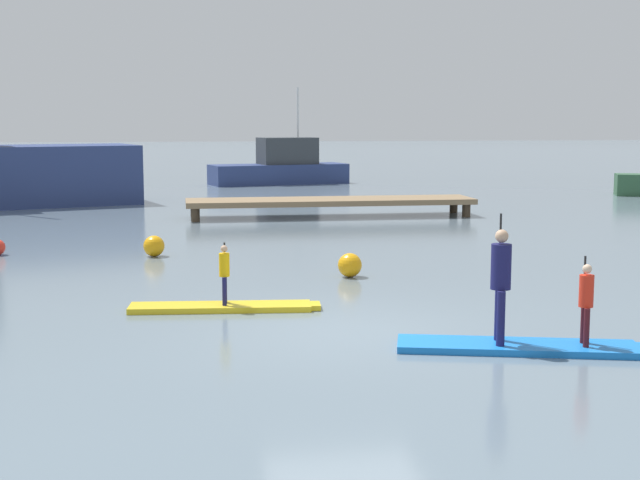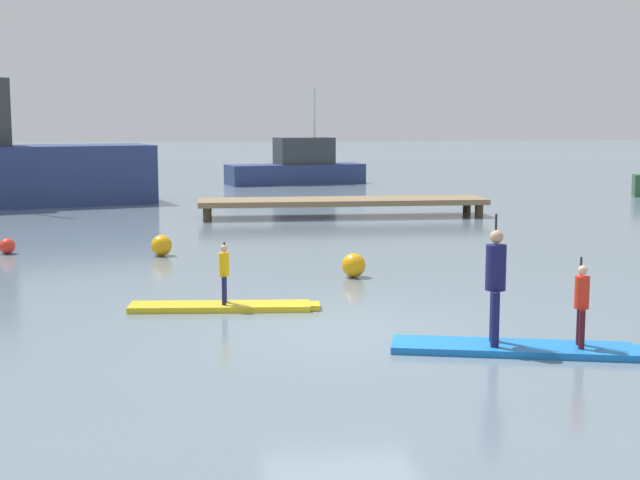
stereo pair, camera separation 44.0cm
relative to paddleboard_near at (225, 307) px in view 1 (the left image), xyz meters
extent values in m
plane|color=slate|center=(1.80, -1.88, -0.05)|extent=(240.00, 240.00, 0.00)
cube|color=gold|center=(-0.07, 0.01, 0.00)|extent=(3.18, 0.92, 0.10)
cube|color=gold|center=(1.54, -0.14, 0.00)|extent=(0.28, 0.47, 0.09)
cylinder|color=#19194C|center=(0.01, 0.11, 0.30)|extent=(0.07, 0.07, 0.49)
cylinder|color=#19194C|center=(-0.01, -0.11, 0.30)|extent=(0.07, 0.07, 0.49)
cylinder|color=#F2B20C|center=(0.00, 0.00, 0.74)|extent=(0.20, 0.20, 0.41)
sphere|color=tan|center=(0.00, 0.00, 1.03)|extent=(0.12, 0.12, 0.12)
cylinder|color=black|center=(0.02, 0.16, 0.58)|extent=(0.03, 0.03, 1.06)
cube|color=black|center=(0.02, 0.16, 0.14)|extent=(0.04, 0.14, 0.18)
cube|color=blue|center=(4.01, -3.41, 0.00)|extent=(3.51, 1.66, 0.10)
cylinder|color=#19194C|center=(3.81, -3.18, 0.44)|extent=(0.12, 0.12, 0.78)
cylinder|color=#19194C|center=(3.72, -3.51, 0.44)|extent=(0.12, 0.12, 0.78)
cylinder|color=#19194C|center=(3.76, -3.34, 1.16)|extent=(0.35, 0.35, 0.65)
sphere|color=tan|center=(3.76, -3.34, 1.60)|extent=(0.19, 0.19, 0.19)
cylinder|color=black|center=(3.82, -3.14, 0.97)|extent=(0.03, 0.03, 1.85)
cube|color=black|center=(3.82, -3.14, 0.14)|extent=(0.06, 0.14, 0.18)
cylinder|color=#4C1419|center=(4.95, -3.53, 0.33)|extent=(0.08, 0.08, 0.55)
cylinder|color=#4C1419|center=(4.89, -3.77, 0.33)|extent=(0.08, 0.08, 0.55)
cylinder|color=red|center=(4.92, -3.65, 0.83)|extent=(0.25, 0.25, 0.46)
sphere|color=beige|center=(4.92, -3.65, 1.15)|extent=(0.13, 0.13, 0.13)
cylinder|color=black|center=(4.96, -3.48, 0.68)|extent=(0.03, 0.03, 1.26)
cube|color=black|center=(4.96, -3.48, 0.14)|extent=(0.06, 0.14, 0.18)
cube|color=navy|center=(4.24, 30.43, 0.45)|extent=(7.25, 3.63, 1.00)
cube|color=#33383D|center=(4.70, 30.54, 1.63)|extent=(3.14, 2.24, 1.34)
cylinder|color=silver|center=(5.26, 30.67, 3.56)|extent=(0.12, 0.12, 2.53)
cube|color=#846B4C|center=(4.28, 14.56, 0.48)|extent=(9.67, 2.04, 0.18)
cylinder|color=#473828|center=(-0.26, 13.84, 0.26)|extent=(0.28, 0.28, 0.62)
cylinder|color=#473828|center=(-0.26, 15.28, 0.26)|extent=(0.28, 0.28, 0.62)
cylinder|color=#473828|center=(8.82, 13.84, 0.26)|extent=(0.28, 0.28, 0.62)
cylinder|color=#473828|center=(8.82, 15.28, 0.26)|extent=(0.28, 0.28, 0.62)
sphere|color=orange|center=(-1.38, 6.45, 0.20)|extent=(0.51, 0.51, 0.51)
sphere|color=orange|center=(2.76, 2.91, 0.20)|extent=(0.50, 0.50, 0.50)
camera|label=1|loc=(-0.72, -15.50, 3.24)|focal=50.90mm
camera|label=2|loc=(-0.28, -15.56, 3.24)|focal=50.90mm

